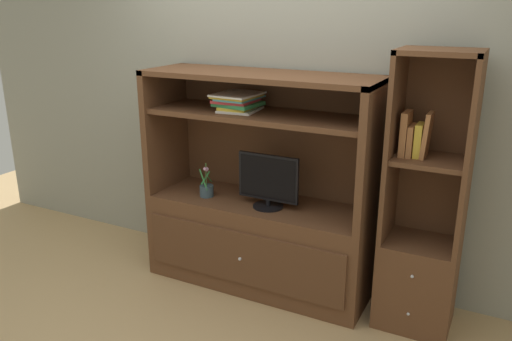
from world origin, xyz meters
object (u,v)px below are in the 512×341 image
Objects in this scene: upright_book_row at (415,137)px; bookshelf_tall at (421,241)px; potted_plant at (207,189)px; magazine_stack at (238,101)px; tv_monitor at (268,181)px; media_console at (260,220)px.

bookshelf_tall is at bearing 6.26° from upright_book_row.
bookshelf_tall reaches higher than upright_book_row.
bookshelf_tall is at bearing 3.36° from potted_plant.
magazine_stack is 1.21m from upright_book_row.
potted_plant is (-0.50, -0.01, -0.13)m from tv_monitor.
tv_monitor is 0.25× the size of bookshelf_tall.
media_console is 3.67× the size of tv_monitor.
upright_book_row is (1.44, 0.08, 0.54)m from potted_plant.
magazine_stack is 1.32× the size of upright_book_row.
upright_book_row is at bearing 3.94° from tv_monitor.
media_console is 0.88m from magazine_stack.
tv_monitor is 1.62× the size of upright_book_row.
tv_monitor is 1.23× the size of magazine_stack.
upright_book_row is (1.20, 0.01, -0.11)m from magazine_stack.
tv_monitor is 0.52m from potted_plant.
upright_book_row is (1.04, -0.01, 0.75)m from media_console.
tv_monitor is at bearing -34.82° from media_console.
bookshelf_tall is (1.04, 0.08, -0.26)m from tv_monitor.
bookshelf_tall is 6.42× the size of upright_book_row.
magazine_stack is at bearing 167.34° from tv_monitor.
potted_plant is at bearing -178.34° from tv_monitor.
magazine_stack reaches higher than upright_book_row.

